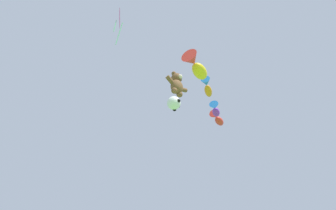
# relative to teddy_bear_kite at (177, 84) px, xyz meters

# --- Properties ---
(teddy_bear_kite) EXTENTS (1.72, 0.76, 1.75)m
(teddy_bear_kite) POSITION_rel_teddy_bear_kite_xyz_m (0.00, 0.00, 0.00)
(teddy_bear_kite) COLOR brown
(soccer_ball_kite) EXTENTS (0.82, 0.82, 0.75)m
(soccer_ball_kite) POSITION_rel_teddy_bear_kite_xyz_m (-0.35, -0.07, -1.77)
(soccer_ball_kite) COLOR white
(fish_kite_goldfin) EXTENTS (2.44, 1.49, 1.07)m
(fish_kite_goldfin) POSITION_rel_teddy_bear_kite_xyz_m (1.04, -0.76, 1.93)
(fish_kite_goldfin) COLOR yellow
(fish_kite_tangerine) EXTENTS (1.88, 1.38, 0.64)m
(fish_kite_tangerine) POSITION_rel_teddy_bear_kite_xyz_m (3.30, 0.06, 2.21)
(fish_kite_tangerine) COLOR orange
(fish_kite_violet) EXTENTS (1.59, 1.22, 0.69)m
(fish_kite_violet) POSITION_rel_teddy_bear_kite_xyz_m (5.32, 0.92, 1.83)
(fish_kite_violet) COLOR purple
(fish_kite_crimson) EXTENTS (1.88, 1.12, 0.77)m
(fish_kite_crimson) POSITION_rel_teddy_bear_kite_xyz_m (6.84, 1.79, 2.31)
(fish_kite_crimson) COLOR red
(diamond_kite) EXTENTS (0.90, 1.19, 3.27)m
(diamond_kite) POSITION_rel_teddy_bear_kite_xyz_m (-3.86, 1.27, 4.00)
(diamond_kite) COLOR #E53F9E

